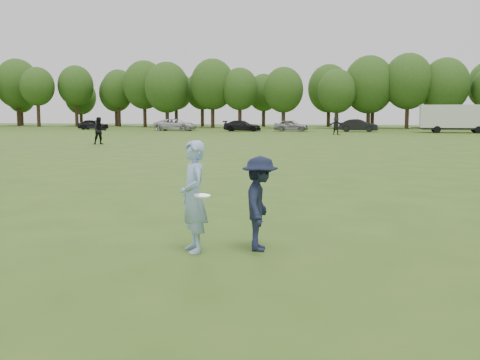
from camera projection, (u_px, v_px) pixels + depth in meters
The scene contains 13 objects.
ground at pixel (192, 248), 9.79m from camera, with size 200.00×200.00×0.00m, color #365718.
thrower at pixel (193, 197), 9.43m from camera, with size 0.69×0.45×1.89m, color #98BAEC.
defender at pixel (260, 203), 9.54m from camera, with size 1.05×0.60×1.62m, color #181E35.
player_far_a at pixel (100, 131), 41.02m from camera, with size 0.97×0.76×2.00m, color black.
player_far_d at pixel (336, 125), 58.99m from camera, with size 1.80×0.57×1.94m, color black.
car_a at pixel (93, 124), 76.02m from camera, with size 1.65×4.10×1.40m, color black.
car_c at pixel (176, 125), 71.58m from camera, with size 2.52×5.47×1.52m, color silver.
car_d at pixel (242, 126), 69.25m from camera, with size 1.89×4.64×1.35m, color black.
car_e at pixel (291, 126), 69.35m from camera, with size 1.69×4.21×1.43m, color gray.
car_f at pixel (359, 126), 67.53m from camera, with size 1.61×4.61×1.52m, color black.
disc_in_play at pixel (202, 196), 9.06m from camera, with size 0.27×0.27×0.06m.
cargo_trailer at pixel (457, 117), 64.07m from camera, with size 9.00×2.75×3.20m.
treeline at pixel (369, 86), 82.83m from camera, with size 130.35×18.39×11.74m.
Camera 1 is at (2.95, -9.15, 2.35)m, focal length 42.00 mm.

